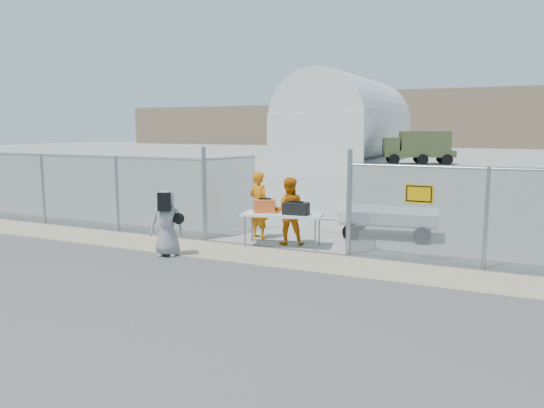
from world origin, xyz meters
The scene contains 14 objects.
ground centered at (0.00, 0.00, 0.00)m, with size 160.00×160.00×0.00m, color #3E3C3C.
tarmac_inside centered at (0.00, 42.00, 0.01)m, with size 160.00×80.00×0.01m, color #9C9C8F.
dirt_strip centered at (0.00, 1.00, 0.01)m, with size 44.00×1.60×0.01m, color tan.
distant_hills centered at (5.00, 78.00, 4.50)m, with size 140.00×6.00×9.00m, color #7F684F, non-canonical shape.
chain_link_fence centered at (0.00, 2.00, 1.10)m, with size 40.00×0.20×2.20m, color gray, non-canonical shape.
quonset_hangar centered at (-10.00, 40.00, 4.00)m, with size 9.00×18.00×8.00m, color silver, non-canonical shape.
folding_table centered at (0.21, 2.17, 0.43)m, with size 2.01×0.84×0.85m, color white, non-canonical shape.
orange_bag centered at (-0.25, 2.11, 1.02)m, with size 0.53×0.36×0.33m, color orange.
black_duffel centered at (0.59, 2.15, 1.00)m, with size 0.62×0.36×0.30m, color black.
security_worker_left centered at (-0.77, 2.82, 0.92)m, with size 0.67×0.44×1.83m, color orange.
security_worker_right centered at (0.25, 2.45, 0.87)m, with size 0.85×0.66×1.74m, color orange.
visitor centered at (-1.83, 0.10, 0.79)m, with size 0.77×0.50×1.58m, color gray.
utility_trailer centered at (2.38, 4.50, 0.41)m, with size 3.38×1.74×0.82m, color white, non-canonical shape.
military_truck centered at (-2.38, 35.57, 1.37)m, with size 5.75×2.12×2.74m, color #404A27, non-canonical shape.
Camera 1 is at (5.65, -9.87, 2.98)m, focal length 35.00 mm.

